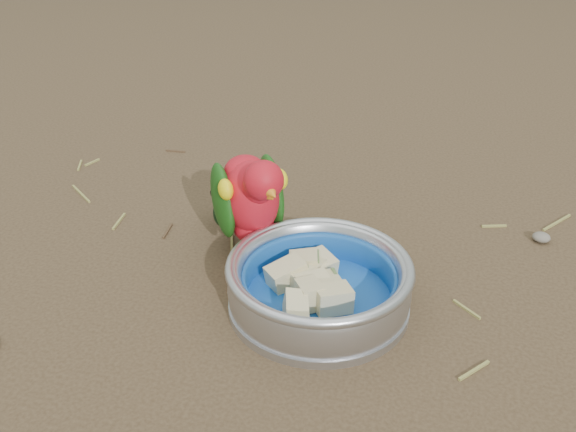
% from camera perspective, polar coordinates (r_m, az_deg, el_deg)
% --- Properties ---
extents(ground, '(60.00, 60.00, 0.00)m').
position_cam_1_polar(ground, '(0.72, -0.25, -10.11)').
color(ground, '#493725').
extents(food_bowl, '(0.21, 0.21, 0.02)m').
position_cam_1_polar(food_bowl, '(0.74, 2.73, -7.61)').
color(food_bowl, '#B2B2BA').
rests_on(food_bowl, ground).
extents(bowl_wall, '(0.21, 0.21, 0.04)m').
position_cam_1_polar(bowl_wall, '(0.73, 2.79, -5.72)').
color(bowl_wall, '#B2B2BA').
rests_on(bowl_wall, food_bowl).
extents(fruit_wedges, '(0.12, 0.12, 0.03)m').
position_cam_1_polar(fruit_wedges, '(0.73, 2.78, -6.17)').
color(fruit_wedges, beige).
rests_on(fruit_wedges, food_bowl).
extents(lory_parrot, '(0.18, 0.20, 0.15)m').
position_cam_1_polar(lory_parrot, '(0.80, -3.30, 0.85)').
color(lory_parrot, red).
rests_on(lory_parrot, ground).
extents(ground_debris, '(0.90, 0.80, 0.01)m').
position_cam_1_polar(ground_debris, '(0.75, -0.58, -7.57)').
color(ground_debris, olive).
rests_on(ground_debris, ground).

